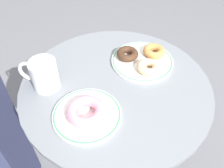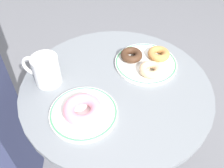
# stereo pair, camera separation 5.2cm
# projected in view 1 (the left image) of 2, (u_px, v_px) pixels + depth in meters

# --- Properties ---
(cafe_table) EXTENTS (0.63, 0.63, 0.71)m
(cafe_table) POSITION_uv_depth(u_px,v_px,m) (115.00, 122.00, 0.95)
(cafe_table) COLOR slate
(cafe_table) RESTS_ON ground
(plate_left) EXTENTS (0.20, 0.20, 0.01)m
(plate_left) POSITION_uv_depth(u_px,v_px,m) (87.00, 115.00, 0.71)
(plate_left) COLOR white
(plate_left) RESTS_ON cafe_table
(plate_right) EXTENTS (0.22, 0.22, 0.01)m
(plate_right) POSITION_uv_depth(u_px,v_px,m) (142.00, 61.00, 0.87)
(plate_right) COLOR white
(plate_right) RESTS_ON cafe_table
(donut_pink_frosted) EXTENTS (0.15, 0.15, 0.03)m
(donut_pink_frosted) POSITION_uv_depth(u_px,v_px,m) (86.00, 112.00, 0.69)
(donut_pink_frosted) COLOR pink
(donut_pink_frosted) RESTS_ON plate_left
(donut_old_fashioned) EXTENTS (0.11, 0.11, 0.03)m
(donut_old_fashioned) POSITION_uv_depth(u_px,v_px,m) (154.00, 51.00, 0.88)
(donut_old_fashioned) COLOR #BC7F42
(donut_old_fashioned) RESTS_ON plate_right
(donut_chocolate) EXTENTS (0.10, 0.10, 0.03)m
(donut_chocolate) POSITION_uv_depth(u_px,v_px,m) (128.00, 54.00, 0.87)
(donut_chocolate) COLOR #422819
(donut_chocolate) RESTS_ON plate_right
(donut_glazed) EXTENTS (0.11, 0.11, 0.03)m
(donut_glazed) POSITION_uv_depth(u_px,v_px,m) (148.00, 67.00, 0.82)
(donut_glazed) COLOR #E0B789
(donut_glazed) RESTS_ON plate_right
(coffee_mug) EXTENTS (0.10, 0.11, 0.10)m
(coffee_mug) POSITION_uv_depth(u_px,v_px,m) (43.00, 74.00, 0.76)
(coffee_mug) COLOR white
(coffee_mug) RESTS_ON cafe_table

